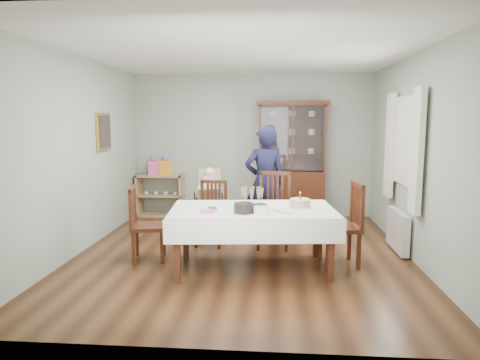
# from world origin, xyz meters

# --- Properties ---
(floor) EXTENTS (5.00, 5.00, 0.00)m
(floor) POSITION_xyz_m (0.00, 0.00, 0.00)
(floor) COLOR #593319
(floor) RESTS_ON ground
(room_shell) EXTENTS (5.00, 5.00, 5.00)m
(room_shell) POSITION_xyz_m (0.00, 0.53, 1.70)
(room_shell) COLOR #9EAA99
(room_shell) RESTS_ON floor
(dining_table) EXTENTS (2.10, 1.33, 0.76)m
(dining_table) POSITION_xyz_m (0.17, -0.57, 0.38)
(dining_table) COLOR #4B2612
(dining_table) RESTS_ON floor
(china_cabinet) EXTENTS (1.30, 0.48, 2.18)m
(china_cabinet) POSITION_xyz_m (0.75, 2.26, 1.12)
(china_cabinet) COLOR #4B2612
(china_cabinet) RESTS_ON floor
(sideboard) EXTENTS (0.90, 0.38, 0.80)m
(sideboard) POSITION_xyz_m (-1.75, 2.28, 0.40)
(sideboard) COLOR tan
(sideboard) RESTS_ON floor
(picture_frame) EXTENTS (0.04, 0.48, 0.58)m
(picture_frame) POSITION_xyz_m (-2.22, 0.80, 1.65)
(picture_frame) COLOR gold
(picture_frame) RESTS_ON room_shell
(window) EXTENTS (0.04, 1.02, 1.22)m
(window) POSITION_xyz_m (2.22, 0.30, 1.55)
(window) COLOR white
(window) RESTS_ON room_shell
(curtain_left) EXTENTS (0.07, 0.30, 1.55)m
(curtain_left) POSITION_xyz_m (2.16, -0.32, 1.45)
(curtain_left) COLOR silver
(curtain_left) RESTS_ON room_shell
(curtain_right) EXTENTS (0.07, 0.30, 1.55)m
(curtain_right) POSITION_xyz_m (2.16, 0.92, 1.45)
(curtain_right) COLOR silver
(curtain_right) RESTS_ON room_shell
(radiator) EXTENTS (0.10, 0.80, 0.55)m
(radiator) POSITION_xyz_m (2.16, 0.30, 0.30)
(radiator) COLOR white
(radiator) RESTS_ON floor
(chair_far_left) EXTENTS (0.47, 0.47, 0.94)m
(chair_far_left) POSITION_xyz_m (-0.50, 0.42, 0.28)
(chair_far_left) COLOR #4B2612
(chair_far_left) RESTS_ON floor
(chair_far_right) EXTENTS (0.52, 0.52, 1.08)m
(chair_far_right) POSITION_xyz_m (0.43, 0.38, 0.32)
(chair_far_right) COLOR #4B2612
(chair_far_right) RESTS_ON floor
(chair_end_left) EXTENTS (0.51, 0.51, 0.97)m
(chair_end_left) POSITION_xyz_m (-1.22, -0.34, 0.29)
(chair_end_left) COLOR #4B2612
(chair_end_left) RESTS_ON floor
(chair_end_right) EXTENTS (0.53, 0.53, 1.05)m
(chair_end_right) POSITION_xyz_m (1.28, -0.34, 0.31)
(chair_end_right) COLOR #4B2612
(chair_end_right) RESTS_ON floor
(woman) EXTENTS (0.72, 0.56, 1.75)m
(woman) POSITION_xyz_m (0.28, 0.92, 0.87)
(woman) COLOR black
(woman) RESTS_ON floor
(high_chair) EXTENTS (0.54, 0.54, 1.08)m
(high_chair) POSITION_xyz_m (-0.60, 1.04, 0.42)
(high_chair) COLOR black
(high_chair) RESTS_ON floor
(champagne_tray) EXTENTS (0.39, 0.39, 0.24)m
(champagne_tray) POSITION_xyz_m (0.15, -0.45, 0.83)
(champagne_tray) COLOR silver
(champagne_tray) RESTS_ON dining_table
(birthday_cake) EXTENTS (0.28, 0.28, 0.19)m
(birthday_cake) POSITION_xyz_m (0.75, -0.47, 0.81)
(birthday_cake) COLOR white
(birthday_cake) RESTS_ON dining_table
(plate_stack_dark) EXTENTS (0.26, 0.26, 0.11)m
(plate_stack_dark) POSITION_xyz_m (0.08, -0.82, 0.82)
(plate_stack_dark) COLOR black
(plate_stack_dark) RESTS_ON dining_table
(plate_stack_white) EXTENTS (0.24, 0.24, 0.08)m
(plate_stack_white) POSITION_xyz_m (0.29, -0.86, 0.80)
(plate_stack_white) COLOR white
(plate_stack_white) RESTS_ON dining_table
(napkin_stack) EXTENTS (0.17, 0.17, 0.02)m
(napkin_stack) POSITION_xyz_m (-0.35, -0.83, 0.77)
(napkin_stack) COLOR #DA509E
(napkin_stack) RESTS_ON dining_table
(cutlery) EXTENTS (0.17, 0.21, 0.01)m
(cutlery) POSITION_xyz_m (-0.36, -0.62, 0.77)
(cutlery) COLOR silver
(cutlery) RESTS_ON dining_table
(cake_knife) EXTENTS (0.23, 0.18, 0.01)m
(cake_knife) POSITION_xyz_m (0.53, -0.80, 0.77)
(cake_knife) COLOR silver
(cake_knife) RESTS_ON dining_table
(gift_bag_pink) EXTENTS (0.22, 0.17, 0.37)m
(gift_bag_pink) POSITION_xyz_m (-1.87, 2.26, 0.96)
(gift_bag_pink) COLOR #DA509E
(gift_bag_pink) RESTS_ON sideboard
(gift_bag_orange) EXTENTS (0.23, 0.18, 0.39)m
(gift_bag_orange) POSITION_xyz_m (-1.64, 2.26, 0.97)
(gift_bag_orange) COLOR orange
(gift_bag_orange) RESTS_ON sideboard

